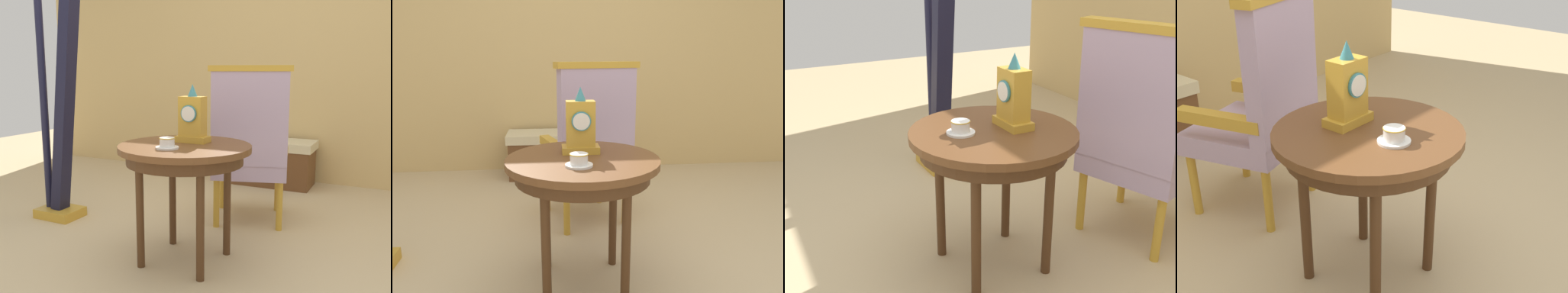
{
  "view_description": "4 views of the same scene",
  "coord_description": "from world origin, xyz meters",
  "views": [
    {
      "loc": [
        1.06,
        -2.08,
        1.1
      ],
      "look_at": [
        0.04,
        0.0,
        0.69
      ],
      "focal_mm": 39.42,
      "sensor_mm": 36.0,
      "label": 1
    },
    {
      "loc": [
        -0.2,
        -1.77,
        1.18
      ],
      "look_at": [
        -0.01,
        0.13,
        0.72
      ],
      "focal_mm": 35.3,
      "sensor_mm": 36.0,
      "label": 2
    },
    {
      "loc": [
        1.75,
        -1.0,
        1.43
      ],
      "look_at": [
        -0.12,
        0.0,
        0.59
      ],
      "focal_mm": 45.6,
      "sensor_mm": 36.0,
      "label": 3
    },
    {
      "loc": [
        -1.48,
        -1.15,
        1.5
      ],
      "look_at": [
        -0.03,
        0.01,
        0.62
      ],
      "focal_mm": 47.96,
      "sensor_mm": 36.0,
      "label": 4
    }
  ],
  "objects": [
    {
      "name": "side_table",
      "position": [
        -0.04,
        0.03,
        0.61
      ],
      "size": [
        0.75,
        0.75,
        0.69
      ],
      "color": "brown",
      "rests_on": "ground"
    },
    {
      "name": "armchair",
      "position": [
        0.08,
        0.79,
        0.59
      ],
      "size": [
        0.67,
        0.67,
        1.14
      ],
      "color": "#B299B7",
      "rests_on": "ground"
    },
    {
      "name": "teacup_left",
      "position": [
        -0.07,
        -0.12,
        0.72
      ],
      "size": [
        0.13,
        0.13,
        0.06
      ],
      "color": "white",
      "rests_on": "side_table"
    },
    {
      "name": "ground_plane",
      "position": [
        0.0,
        0.0,
        0.0
      ],
      "size": [
        10.0,
        10.0,
        0.0
      ],
      "primitive_type": "plane",
      "color": "tan"
    },
    {
      "name": "mantel_clock",
      "position": [
        -0.04,
        0.13,
        0.83
      ],
      "size": [
        0.19,
        0.11,
        0.34
      ],
      "color": "gold",
      "rests_on": "side_table"
    }
  ]
}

